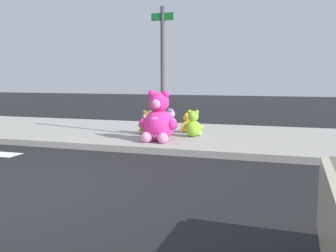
{
  "coord_description": "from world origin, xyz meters",
  "views": [
    {
      "loc": [
        3.86,
        -4.28,
        1.64
      ],
      "look_at": [
        1.39,
        3.6,
        0.55
      ],
      "focal_mm": 39.25,
      "sensor_mm": 36.0,
      "label": 1
    }
  ],
  "objects_px": {
    "plush_lime": "(193,126)",
    "plush_lavender": "(170,122)",
    "plush_brown": "(147,124)",
    "plush_tan": "(167,126)",
    "plush_yellow": "(187,125)",
    "plush_pink_large": "(158,121)",
    "sign_pole": "(163,69)"
  },
  "relations": [
    {
      "from": "plush_tan",
      "to": "plush_yellow",
      "type": "bearing_deg",
      "value": 36.45
    },
    {
      "from": "plush_tan",
      "to": "plush_lime",
      "type": "relative_size",
      "value": 0.75
    },
    {
      "from": "plush_lavender",
      "to": "plush_lime",
      "type": "bearing_deg",
      "value": -41.46
    },
    {
      "from": "plush_lavender",
      "to": "plush_brown",
      "type": "bearing_deg",
      "value": -122.83
    },
    {
      "from": "plush_brown",
      "to": "plush_lavender",
      "type": "distance_m",
      "value": 0.81
    },
    {
      "from": "sign_pole",
      "to": "plush_pink_large",
      "type": "bearing_deg",
      "value": -81.86
    },
    {
      "from": "sign_pole",
      "to": "plush_tan",
      "type": "height_order",
      "value": "sign_pole"
    },
    {
      "from": "plush_yellow",
      "to": "plush_brown",
      "type": "relative_size",
      "value": 0.86
    },
    {
      "from": "plush_yellow",
      "to": "plush_tan",
      "type": "xyz_separation_m",
      "value": [
        -0.46,
        -0.34,
        -0.01
      ]
    },
    {
      "from": "sign_pole",
      "to": "plush_lavender",
      "type": "height_order",
      "value": "sign_pole"
    },
    {
      "from": "plush_lime",
      "to": "plush_brown",
      "type": "bearing_deg",
      "value": 176.64
    },
    {
      "from": "plush_yellow",
      "to": "plush_brown",
      "type": "xyz_separation_m",
      "value": [
        -0.97,
        -0.56,
        0.04
      ]
    },
    {
      "from": "sign_pole",
      "to": "plush_yellow",
      "type": "distance_m",
      "value": 1.81
    },
    {
      "from": "plush_lime",
      "to": "sign_pole",
      "type": "bearing_deg",
      "value": -155.32
    },
    {
      "from": "plush_pink_large",
      "to": "plush_lavender",
      "type": "xyz_separation_m",
      "value": [
        -0.23,
        1.66,
        -0.23
      ]
    },
    {
      "from": "plush_brown",
      "to": "plush_tan",
      "type": "height_order",
      "value": "plush_brown"
    },
    {
      "from": "plush_pink_large",
      "to": "plush_tan",
      "type": "xyz_separation_m",
      "value": [
        -0.16,
        1.2,
        -0.28
      ]
    },
    {
      "from": "plush_tan",
      "to": "plush_lime",
      "type": "height_order",
      "value": "plush_lime"
    },
    {
      "from": "plush_lime",
      "to": "plush_lavender",
      "type": "bearing_deg",
      "value": 138.54
    },
    {
      "from": "plush_yellow",
      "to": "plush_lime",
      "type": "relative_size",
      "value": 0.79
    },
    {
      "from": "sign_pole",
      "to": "plush_lime",
      "type": "distance_m",
      "value": 1.62
    },
    {
      "from": "plush_yellow",
      "to": "plush_brown",
      "type": "distance_m",
      "value": 1.12
    },
    {
      "from": "plush_brown",
      "to": "sign_pole",
      "type": "bearing_deg",
      "value": -34.38
    },
    {
      "from": "plush_lavender",
      "to": "sign_pole",
      "type": "bearing_deg",
      "value": -82.22
    },
    {
      "from": "plush_brown",
      "to": "plush_tan",
      "type": "distance_m",
      "value": 0.56
    },
    {
      "from": "plush_yellow",
      "to": "plush_tan",
      "type": "distance_m",
      "value": 0.57
    },
    {
      "from": "plush_yellow",
      "to": "plush_lime",
      "type": "xyz_separation_m",
      "value": [
        0.32,
        -0.63,
        0.06
      ]
    },
    {
      "from": "plush_tan",
      "to": "plush_lavender",
      "type": "relative_size",
      "value": 0.82
    },
    {
      "from": "plush_brown",
      "to": "plush_tan",
      "type": "xyz_separation_m",
      "value": [
        0.51,
        0.22,
        -0.05
      ]
    },
    {
      "from": "plush_brown",
      "to": "plush_lime",
      "type": "distance_m",
      "value": 1.29
    },
    {
      "from": "plush_pink_large",
      "to": "plush_tan",
      "type": "bearing_deg",
      "value": 97.41
    },
    {
      "from": "sign_pole",
      "to": "plush_tan",
      "type": "distance_m",
      "value": 1.62
    }
  ]
}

